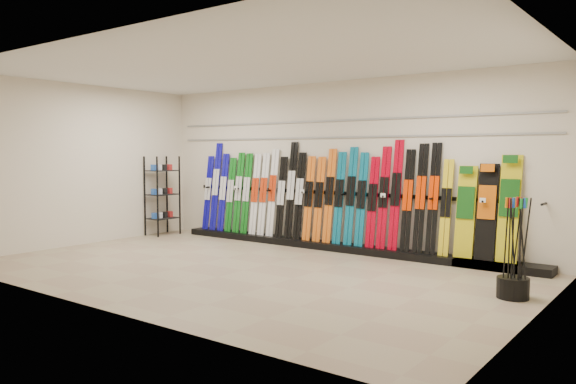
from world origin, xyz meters
The scene contains 13 objects.
floor centered at (0.00, 0.00, 0.00)m, with size 8.00×8.00×0.00m, color gray.
back_wall centered at (0.00, 2.50, 1.50)m, with size 8.00×8.00×0.00m, color beige.
left_wall centered at (-4.00, 0.00, 1.50)m, with size 5.00×5.00×0.00m, color beige.
right_wall centered at (4.00, 0.00, 1.50)m, with size 5.00×5.00×0.00m, color beige.
ceiling centered at (0.00, 0.00, 3.00)m, with size 8.00×8.00×0.00m, color silver.
ski_rack_base centered at (0.22, 2.28, 0.06)m, with size 8.00×0.40×0.12m, color black.
skis centered at (-0.43, 2.34, 0.94)m, with size 5.36×0.26×1.82m.
snowboards centered at (2.79, 2.35, 0.86)m, with size 0.94×0.24×1.58m.
accessory_rack centered at (-3.75, 1.69, 0.83)m, with size 0.40×0.60×1.65m, color black.
pole_bin centered at (3.60, 0.71, 0.12)m, with size 0.37×0.37×0.25m, color black.
ski_poles centered at (3.63, 0.69, 0.61)m, with size 0.29×0.29×1.18m.
slatwall_rail_0 centered at (0.00, 2.48, 2.00)m, with size 7.60×0.02×0.03m, color gray.
slatwall_rail_1 centered at (0.00, 2.48, 2.30)m, with size 7.60×0.02×0.03m, color gray.
Camera 1 is at (5.37, -6.13, 1.72)m, focal length 35.00 mm.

